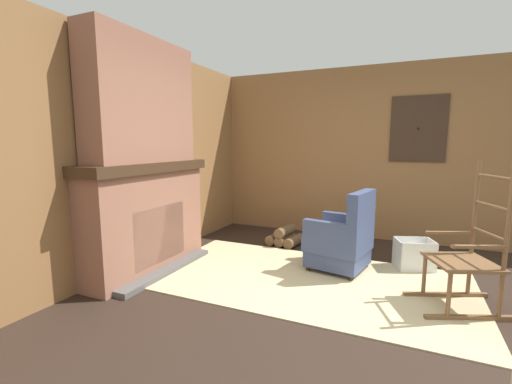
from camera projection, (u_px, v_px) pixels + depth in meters
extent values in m
plane|color=#2D2119|center=(345.00, 306.00, 3.12)|extent=(14.00, 14.00, 0.00)
cube|color=olive|center=(129.00, 157.00, 3.94)|extent=(0.06, 5.54, 2.63)
cube|color=olive|center=(376.00, 154.00, 5.20)|extent=(5.54, 0.06, 2.63)
cube|color=#382619|center=(418.00, 129.00, 4.88)|extent=(0.75, 0.02, 0.94)
cube|color=silver|center=(418.00, 129.00, 4.89)|extent=(0.71, 0.01, 0.90)
cube|color=#382619|center=(418.00, 129.00, 4.88)|extent=(0.02, 0.02, 0.90)
cube|color=#382619|center=(418.00, 129.00, 4.88)|extent=(0.71, 0.02, 0.02)
cube|color=#93604C|center=(147.00, 222.00, 3.96)|extent=(0.39, 1.64, 1.15)
cube|color=black|center=(158.00, 234.00, 3.92)|extent=(0.08, 0.85, 0.64)
cube|color=#565451|center=(168.00, 270.00, 3.93)|extent=(0.16, 1.48, 0.06)
cube|color=#3D2819|center=(145.00, 167.00, 3.87)|extent=(0.49, 1.74, 0.11)
cube|color=#93604C|center=(142.00, 101.00, 3.77)|extent=(0.34, 1.44, 1.35)
cube|color=#C6B789|center=(306.00, 279.00, 3.72)|extent=(3.36, 1.82, 0.01)
cube|color=#3D4C75|center=(338.00, 255.00, 4.01)|extent=(0.71, 0.70, 0.24)
cube|color=#3D4C75|center=(338.00, 242.00, 3.99)|extent=(0.75, 0.74, 0.18)
cube|color=#3D4C75|center=(361.00, 215.00, 3.79)|extent=(0.24, 0.64, 0.53)
cube|color=#3D4C75|center=(328.00, 231.00, 3.76)|extent=(0.58, 0.20, 0.20)
cube|color=#3D4C75|center=(345.00, 222.00, 4.19)|extent=(0.58, 0.20, 0.20)
cylinder|color=#332319|center=(308.00, 268.00, 3.98)|extent=(0.06, 0.06, 0.06)
cylinder|color=#332319|center=(326.00, 257.00, 4.38)|extent=(0.06, 0.06, 0.06)
cylinder|color=#332319|center=(351.00, 278.00, 3.68)|extent=(0.06, 0.06, 0.06)
cylinder|color=#332319|center=(366.00, 265.00, 4.09)|extent=(0.06, 0.06, 0.06)
cube|color=brown|center=(473.00, 318.00, 2.86)|extent=(0.75, 0.34, 0.04)
cube|color=brown|center=(445.00, 295.00, 3.30)|extent=(0.75, 0.34, 0.04)
cylinder|color=brown|center=(449.00, 294.00, 2.84)|extent=(0.05, 0.05, 0.38)
cylinder|color=brown|center=(424.00, 274.00, 3.28)|extent=(0.05, 0.05, 0.38)
cylinder|color=brown|center=(501.00, 295.00, 2.83)|extent=(0.05, 0.05, 0.38)
cylinder|color=brown|center=(469.00, 274.00, 3.27)|extent=(0.05, 0.05, 0.38)
cube|color=brown|center=(462.00, 262.00, 3.03)|extent=(0.66, 0.67, 0.02)
cylinder|color=brown|center=(509.00, 220.00, 2.74)|extent=(0.05, 0.05, 0.89)
cylinder|color=brown|center=(475.00, 209.00, 3.18)|extent=(0.05, 0.05, 0.89)
cylinder|color=brown|center=(489.00, 234.00, 2.98)|extent=(0.19, 0.40, 0.03)
cylinder|color=brown|center=(492.00, 206.00, 2.95)|extent=(0.19, 0.40, 0.03)
cylinder|color=brown|center=(494.00, 177.00, 2.91)|extent=(0.19, 0.40, 0.03)
cube|color=brown|center=(479.00, 247.00, 2.78)|extent=(0.43, 0.21, 0.02)
cube|color=brown|center=(450.00, 233.00, 3.22)|extent=(0.43, 0.21, 0.02)
cylinder|color=brown|center=(276.00, 238.00, 5.10)|extent=(0.21, 0.44, 0.15)
cylinder|color=brown|center=(285.00, 239.00, 5.02)|extent=(0.21, 0.44, 0.15)
cylinder|color=brown|center=(294.00, 241.00, 4.94)|extent=(0.21, 0.44, 0.15)
cylinder|color=brown|center=(285.00, 231.00, 5.00)|extent=(0.21, 0.44, 0.15)
cube|color=white|center=(413.00, 268.00, 4.05)|extent=(0.49, 0.42, 0.01)
cube|color=white|center=(432.00, 255.00, 4.01)|extent=(0.11, 0.29, 0.35)
cube|color=white|center=(397.00, 254.00, 4.04)|extent=(0.11, 0.29, 0.35)
cube|color=white|center=(410.00, 251.00, 4.17)|extent=(0.39, 0.15, 0.35)
cube|color=white|center=(419.00, 259.00, 3.88)|extent=(0.39, 0.15, 0.35)
ellipsoid|color=white|center=(414.00, 253.00, 4.02)|extent=(0.39, 0.34, 0.21)
ellipsoid|color=silver|center=(113.00, 160.00, 3.50)|extent=(0.10, 0.10, 0.09)
cylinder|color=white|center=(112.00, 148.00, 3.48)|extent=(0.06, 0.06, 0.16)
cube|color=gray|center=(152.00, 155.00, 4.03)|extent=(0.16, 0.25, 0.15)
cube|color=silver|center=(158.00, 155.00, 3.99)|extent=(0.01, 0.04, 0.02)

